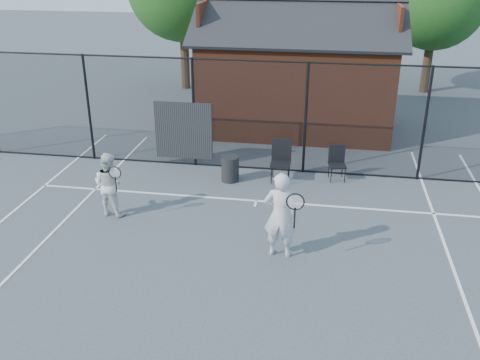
% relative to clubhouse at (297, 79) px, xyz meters
% --- Properties ---
extents(ground, '(80.00, 80.00, 0.00)m').
position_rel_clubhouse_xyz_m(ground, '(-0.50, -9.00, -1.61)').
color(ground, '#464C50').
rests_on(ground, ground).
extents(court_lines, '(11.02, 18.00, 0.01)m').
position_rel_clubhouse_xyz_m(court_lines, '(-0.50, -10.32, -1.60)').
color(court_lines, white).
rests_on(court_lines, ground).
extents(fence, '(22.04, 3.00, 3.00)m').
position_rel_clubhouse_xyz_m(fence, '(-0.80, -4.00, -0.16)').
color(fence, black).
rests_on(fence, ground).
extents(clubhouse, '(6.50, 4.36, 4.19)m').
position_rel_clubhouse_xyz_m(clubhouse, '(0.00, 0.00, 0.00)').
color(clubhouse, brown).
rests_on(clubhouse, ground).
extents(player_front, '(0.80, 0.60, 1.77)m').
position_rel_clubhouse_xyz_m(player_front, '(0.27, -8.34, -0.72)').
color(player_front, silver).
rests_on(player_front, ground).
extents(player_back, '(0.85, 0.68, 1.48)m').
position_rel_clubhouse_xyz_m(player_back, '(-3.69, -7.19, -0.86)').
color(player_back, silver).
rests_on(player_back, ground).
extents(chair_left, '(0.52, 0.54, 1.07)m').
position_rel_clubhouse_xyz_m(chair_left, '(-0.05, -4.71, -1.07)').
color(chair_left, black).
rests_on(chair_left, ground).
extents(chair_right, '(0.51, 0.52, 0.90)m').
position_rel_clubhouse_xyz_m(chair_right, '(1.40, -4.40, -1.16)').
color(chair_right, black).
rests_on(chair_right, ground).
extents(waste_bin, '(0.49, 0.49, 0.67)m').
position_rel_clubhouse_xyz_m(waste_bin, '(-1.35, -4.90, -1.27)').
color(waste_bin, '#272727').
rests_on(waste_bin, ground).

